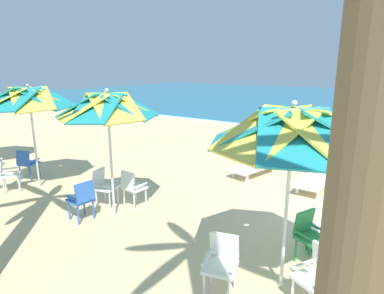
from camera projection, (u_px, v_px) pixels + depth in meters
ground_plane at (356, 216)px, 6.94m from camera, size 80.00×80.00×0.00m
beach_umbrella_0 at (292, 130)px, 4.17m from camera, size 2.28×2.28×2.73m
plastic_chair_0 at (310, 234)px, 5.23m from camera, size 0.60×0.58×0.87m
plastic_chair_1 at (222, 261)px, 4.50m from camera, size 0.53×0.56×0.87m
plastic_chair_2 at (318, 274)px, 4.20m from camera, size 0.60×0.61×0.87m
beach_umbrella_1 at (108, 107)px, 6.41m from camera, size 2.04×2.04×2.73m
plastic_chair_3 at (104, 185)px, 7.41m from camera, size 0.57×0.54×0.87m
plastic_chair_4 at (82, 198)px, 6.66m from camera, size 0.50×0.48×0.87m
plastic_chair_5 at (132, 186)px, 7.31m from camera, size 0.48×0.50×0.87m
beach_umbrella_2 at (29, 99)px, 8.14m from camera, size 2.28×2.28×2.73m
plastic_chair_6 at (7, 173)px, 8.26m from camera, size 0.61×0.62×0.87m
plastic_chair_7 at (27, 162)px, 9.17m from camera, size 0.56×0.58×0.87m
sun_lounger_1 at (317, 176)px, 8.64m from camera, size 0.66×2.15×0.62m
sun_lounger_2 at (259, 164)px, 9.70m from camera, size 1.14×2.23×0.62m
cooler_box at (323, 240)px, 5.62m from camera, size 0.50×0.34×0.40m
beachgoer_seated at (334, 131)px, 14.77m from camera, size 0.30×0.93×0.92m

